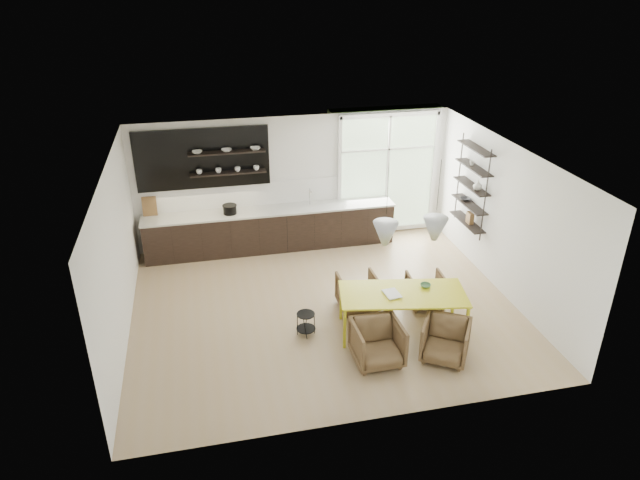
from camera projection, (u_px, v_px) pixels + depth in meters
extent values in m
cube|color=tan|center=(324.00, 307.00, 10.67)|extent=(7.00, 6.00, 0.01)
cube|color=white|center=(294.00, 180.00, 12.67)|extent=(7.00, 0.02, 2.90)
cube|color=white|center=(117.00, 257.00, 9.35)|extent=(0.02, 6.00, 2.90)
cube|color=white|center=(506.00, 220.00, 10.71)|extent=(0.02, 6.00, 2.90)
cube|color=white|center=(325.00, 158.00, 9.40)|extent=(7.00, 6.00, 0.01)
cube|color=#B2D1A5|center=(387.00, 174.00, 13.06)|extent=(2.20, 0.02, 2.70)
cube|color=white|center=(387.00, 174.00, 13.03)|extent=(2.30, 0.08, 2.80)
cone|color=#AEB4BC|center=(385.00, 234.00, 9.69)|extent=(0.44, 0.44, 0.42)
cone|color=#AEB4BC|center=(435.00, 229.00, 9.87)|extent=(0.44, 0.44, 0.42)
cylinder|color=black|center=(388.00, 189.00, 9.34)|extent=(0.01, 0.01, 0.89)
cylinder|color=black|center=(439.00, 185.00, 9.52)|extent=(0.01, 0.01, 0.89)
cube|color=black|center=(271.00, 230.00, 12.69)|extent=(5.50, 0.65, 0.90)
cube|color=silver|center=(271.00, 210.00, 12.49)|extent=(5.54, 0.69, 0.04)
cube|color=white|center=(268.00, 193.00, 12.65)|extent=(5.50, 0.02, 0.55)
cube|color=black|center=(203.00, 159.00, 11.97)|extent=(2.80, 0.06, 1.30)
cube|color=black|center=(227.00, 152.00, 11.88)|extent=(1.60, 0.28, 0.03)
cube|color=black|center=(228.00, 173.00, 12.07)|extent=(1.60, 0.28, 0.03)
cube|color=olive|center=(149.00, 206.00, 12.10)|extent=(0.30, 0.10, 0.42)
cylinder|color=silver|center=(310.00, 197.00, 12.66)|extent=(0.02, 0.02, 0.40)
imported|color=white|center=(197.00, 152.00, 11.74)|extent=(0.22, 0.22, 0.05)
imported|color=white|center=(227.00, 150.00, 11.86)|extent=(0.22, 0.22, 0.05)
imported|color=white|center=(255.00, 148.00, 11.98)|extent=(0.22, 0.22, 0.05)
imported|color=white|center=(199.00, 172.00, 11.93)|extent=(0.12, 0.12, 0.10)
imported|color=white|center=(218.00, 170.00, 12.01)|extent=(0.12, 0.12, 0.10)
imported|color=white|center=(237.00, 169.00, 12.09)|extent=(0.12, 0.12, 0.10)
imported|color=white|center=(256.00, 168.00, 12.16)|extent=(0.12, 0.12, 0.10)
cylinder|color=black|center=(230.00, 210.00, 12.24)|extent=(0.29, 0.29, 0.18)
cube|color=black|center=(485.00, 197.00, 11.10)|extent=(0.02, 0.02, 1.90)
cube|color=black|center=(459.00, 176.00, 12.16)|extent=(0.02, 0.02, 1.90)
cube|color=black|center=(467.00, 222.00, 11.98)|extent=(0.26, 1.20, 0.02)
cube|color=black|center=(469.00, 204.00, 11.81)|extent=(0.26, 1.20, 0.02)
cube|color=black|center=(471.00, 186.00, 11.63)|extent=(0.26, 1.20, 0.02)
cube|color=black|center=(474.00, 167.00, 11.46)|extent=(0.26, 1.20, 0.03)
cube|color=black|center=(476.00, 148.00, 11.28)|extent=(0.26, 1.20, 0.03)
imported|color=white|center=(478.00, 185.00, 11.37)|extent=(0.18, 0.18, 0.19)
imported|color=#333338|center=(465.00, 199.00, 11.97)|extent=(0.22, 0.22, 0.05)
imported|color=white|center=(472.00, 163.00, 11.52)|extent=(0.10, 0.10, 0.09)
cube|color=olive|center=(470.00, 218.00, 11.83)|extent=(0.10, 0.18, 0.24)
cube|color=yellow|center=(403.00, 294.00, 9.63)|extent=(2.26, 1.32, 0.03)
cube|color=yellow|center=(345.00, 329.00, 9.38)|extent=(0.06, 0.06, 0.74)
cube|color=yellow|center=(341.00, 301.00, 10.15)|extent=(0.06, 0.06, 0.74)
cube|color=yellow|center=(466.00, 326.00, 9.44)|extent=(0.06, 0.06, 0.74)
cube|color=yellow|center=(454.00, 299.00, 10.22)|extent=(0.06, 0.06, 0.74)
imported|color=brown|center=(358.00, 292.00, 10.52)|extent=(0.71, 0.73, 0.65)
imported|color=brown|center=(426.00, 290.00, 10.62)|extent=(0.70, 0.71, 0.61)
imported|color=brown|center=(377.00, 343.00, 9.06)|extent=(0.77, 0.79, 0.71)
imported|color=brown|center=(445.00, 340.00, 9.15)|extent=(1.00, 1.00, 0.67)
cylinder|color=black|center=(306.00, 314.00, 9.70)|extent=(0.31, 0.31, 0.02)
cylinder|color=black|center=(306.00, 328.00, 9.83)|extent=(0.33, 0.33, 0.01)
cylinder|color=black|center=(314.00, 324.00, 9.78)|extent=(0.01, 0.01, 0.41)
cylinder|color=black|center=(307.00, 319.00, 9.92)|extent=(0.01, 0.01, 0.41)
cylinder|color=black|center=(297.00, 324.00, 9.79)|extent=(0.01, 0.01, 0.41)
cylinder|color=black|center=(305.00, 329.00, 9.66)|extent=(0.01, 0.01, 0.41)
imported|color=white|center=(385.00, 295.00, 9.53)|extent=(0.27, 0.35, 0.03)
imported|color=#538356|center=(425.00, 286.00, 9.79)|extent=(0.20, 0.20, 0.06)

